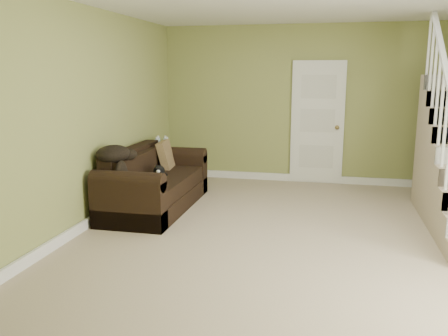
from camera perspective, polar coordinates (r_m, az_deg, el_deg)
The scene contains 13 objects.
floor at distance 5.58m, azimuth 8.80°, elevation -7.91°, with size 5.00×5.50×0.01m, color tan.
wall_back at distance 8.03m, azimuth 10.54°, elevation 7.47°, with size 5.00×0.04×2.60m, color #89914E.
wall_front at distance 2.58m, azimuth 5.19°, elevation -0.71°, with size 5.00×0.04×2.60m, color #89914E.
wall_left at distance 5.99m, azimuth -15.50°, elevation 5.92°, with size 0.04×5.50×2.60m, color #89914E.
baseboard_back at distance 8.18m, azimuth 10.21°, elevation -1.24°, with size 5.00×0.04×0.12m, color white.
baseboard_left at distance 6.21m, azimuth -14.64°, elevation -5.53°, with size 0.04×5.50×0.12m, color white.
door at distance 8.01m, azimuth 11.17°, elevation 5.32°, with size 0.86×0.12×2.02m.
sofa at distance 6.56m, azimuth -8.52°, elevation -2.09°, with size 0.90×2.08×0.82m.
side_table at distance 7.57m, azimuth -7.25°, elevation -0.18°, with size 0.61×0.61×0.84m.
cat at distance 6.46m, azimuth -7.89°, elevation -0.37°, with size 0.26×0.42×0.20m.
banana at distance 6.12m, azimuth -8.42°, elevation -1.54°, with size 0.06×0.20×0.06m, color yellow.
throw_pillow at distance 7.06m, azimuth -7.00°, elevation 1.50°, with size 0.11×0.43×0.43m, color #4E331F.
throw_blanket at distance 5.99m, azimuth -13.21°, elevation 1.68°, with size 0.39×0.51×0.21m, color black.
Camera 1 is at (0.33, -5.25, 1.85)m, focal length 38.00 mm.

